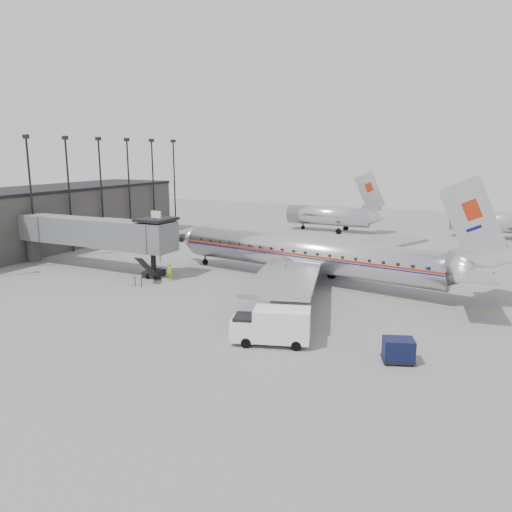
# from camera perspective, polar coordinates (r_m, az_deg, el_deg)

# --- Properties ---
(ground) EXTENTS (160.00, 160.00, 0.00)m
(ground) POSITION_cam_1_polar(r_m,az_deg,el_deg) (47.16, -5.17, -4.54)
(ground) COLOR slate
(ground) RESTS_ON ground
(terminal) EXTENTS (12.00, 46.00, 8.00)m
(terminal) POSITION_cam_1_polar(r_m,az_deg,el_deg) (75.86, -23.77, 3.85)
(terminal) COLOR #3B3835
(terminal) RESTS_ON ground
(apron_line) EXTENTS (60.00, 0.15, 0.01)m
(apron_line) POSITION_cam_1_polar(r_m,az_deg,el_deg) (50.92, 1.21, -3.24)
(apron_line) COLOR gold
(apron_line) RESTS_ON ground
(jet_bridge) EXTENTS (21.00, 6.20, 7.10)m
(jet_bridge) POSITION_cam_1_polar(r_m,az_deg,el_deg) (59.03, -17.41, 2.46)
(jet_bridge) COLOR #595C5E
(jet_bridge) RESTS_ON ground
(floodlight_masts) EXTENTS (0.90, 42.25, 15.25)m
(floodlight_masts) POSITION_cam_1_polar(r_m,az_deg,el_deg) (72.73, -18.89, 7.37)
(floodlight_masts) COLOR black
(floodlight_masts) RESTS_ON ground
(distant_aircraft_near) EXTENTS (16.39, 3.20, 10.26)m
(distant_aircraft_near) POSITION_cam_1_polar(r_m,az_deg,el_deg) (85.22, 8.40, 4.65)
(distant_aircraft_near) COLOR silver
(distant_aircraft_near) RESTS_ON ground
(distant_aircraft_mid) EXTENTS (16.39, 3.20, 10.26)m
(distant_aircraft_mid) POSITION_cam_1_polar(r_m,az_deg,el_deg) (85.39, 26.15, 3.57)
(distant_aircraft_mid) COLOR silver
(distant_aircraft_mid) RESTS_ON ground
(airliner) EXTENTS (36.08, 33.20, 11.46)m
(airliner) POSITION_cam_1_polar(r_m,az_deg,el_deg) (51.52, 6.33, 0.15)
(airliner) COLOR silver
(airliner) RESTS_ON ground
(service_van) EXTENTS (5.90, 3.65, 2.60)m
(service_van) POSITION_cam_1_polar(r_m,az_deg,el_deg) (35.20, 1.81, -7.93)
(service_van) COLOR white
(service_van) RESTS_ON ground
(baggage_cart_navy) EXTENTS (2.41, 2.13, 1.58)m
(baggage_cart_navy) POSITION_cam_1_polar(r_m,az_deg,el_deg) (33.73, 15.97, -10.27)
(baggage_cart_navy) COLOR black
(baggage_cart_navy) RESTS_ON ground
(baggage_cart_white) EXTENTS (2.33, 1.78, 1.83)m
(baggage_cart_white) POSITION_cam_1_polar(r_m,az_deg,el_deg) (36.71, 3.86, -7.75)
(baggage_cart_white) COLOR silver
(baggage_cart_white) RESTS_ON ground
(ramp_worker) EXTENTS (0.74, 0.59, 1.79)m
(ramp_worker) POSITION_cam_1_polar(r_m,az_deg,el_deg) (52.96, -9.82, -1.83)
(ramp_worker) COLOR #8CBB16
(ramp_worker) RESTS_ON ground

